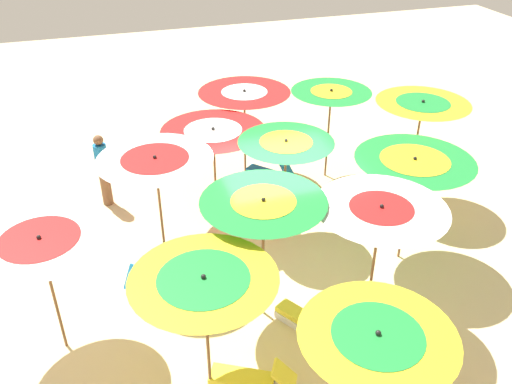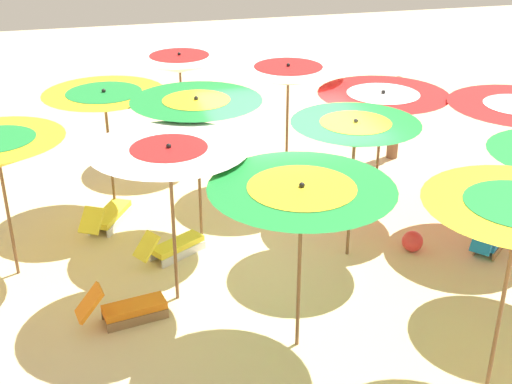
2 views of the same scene
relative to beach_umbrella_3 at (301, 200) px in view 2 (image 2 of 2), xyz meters
The scene contains 16 objects.
ground 3.28m from the beach_umbrella_3, 76.08° to the left, with size 36.75×36.75×0.04m, color beige.
beach_umbrella_3 is the anchor object (origin of this frame).
beach_umbrella_4 2.51m from the beach_umbrella_3, 53.57° to the left, with size 1.95×1.95×2.33m.
beach_umbrella_5 4.12m from the beach_umbrella_3, 52.78° to the left, with size 2.22×2.22×2.31m.
beach_umbrella_6 2.00m from the beach_umbrella_3, 133.29° to the left, with size 2.15×2.15×2.42m.
beach_umbrella_7 3.29m from the beach_umbrella_3, 102.27° to the left, with size 2.08×2.08×2.48m.
beach_umbrella_8 4.83m from the beach_umbrella_3, 75.14° to the left, with size 2.15×2.15×2.50m.
beach_umbrella_10 4.96m from the beach_umbrella_3, 114.57° to the left, with size 2.07×2.07×2.31m.
beach_umbrella_11 6.67m from the beach_umbrella_3, 93.92° to the left, with size 2.13×2.13×2.32m.
lounger_0 4.92m from the beach_umbrella_3, 119.36° to the left, with size 0.98×1.36×0.58m.
lounger_1 4.56m from the beach_umbrella_3, 22.39° to the left, with size 1.18×1.09×0.71m.
lounger_2 3.49m from the beach_umbrella_3, 115.78° to the left, with size 1.22×0.92×0.59m.
lounger_3 5.39m from the beach_umbrella_3, 81.81° to the left, with size 1.08×1.15×0.67m.
lounger_4 3.06m from the beach_umbrella_3, 153.12° to the left, with size 1.26×0.57×0.64m.
beachgoer_0 6.94m from the beach_umbrella_3, 55.11° to the left, with size 0.30×0.30×1.80m.
beach_ball 3.71m from the beach_umbrella_3, 35.98° to the left, with size 0.35×0.35×0.35m, color red.
Camera 2 is at (-2.92, -9.32, 5.71)m, focal length 47.92 mm.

